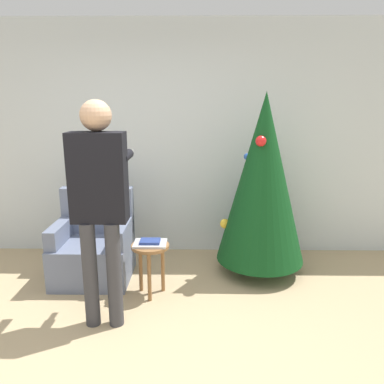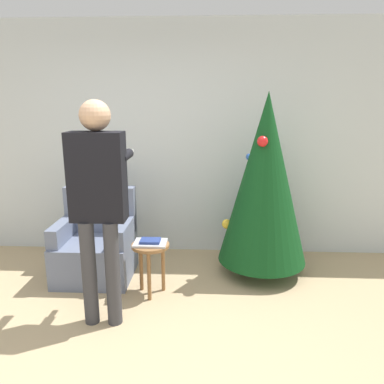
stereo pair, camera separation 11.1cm
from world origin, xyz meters
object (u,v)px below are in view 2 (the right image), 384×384
at_px(person_standing, 98,193).
at_px(armchair, 96,247).
at_px(christmas_tree, 265,180).
at_px(side_stool, 151,254).

bearing_deg(person_standing, armchair, 110.75).
distance_m(armchair, person_standing, 1.17).
xyz_separation_m(armchair, person_standing, (0.31, -0.81, 0.79)).
bearing_deg(christmas_tree, person_standing, -146.79).
bearing_deg(armchair, person_standing, -69.25).
height_order(armchair, side_stool, armchair).
bearing_deg(armchair, christmas_tree, 4.34).
height_order(christmas_tree, person_standing, christmas_tree).
bearing_deg(armchair, side_stool, -29.87).
bearing_deg(side_stool, christmas_tree, 24.11).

